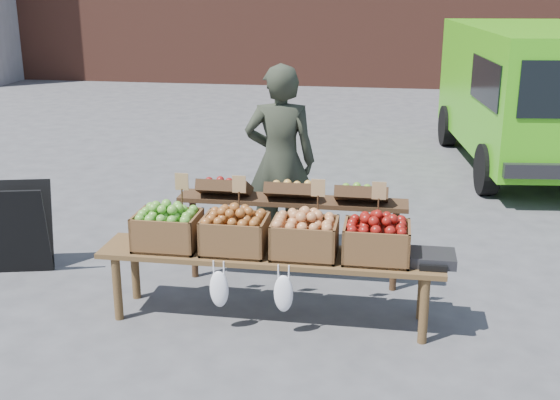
% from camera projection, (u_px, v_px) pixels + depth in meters
% --- Properties ---
extents(ground, '(80.00, 80.00, 0.00)m').
position_uv_depth(ground, '(376.00, 331.00, 5.46)').
color(ground, '#4A4A4D').
extents(delivery_van, '(2.53, 4.67, 2.00)m').
position_uv_depth(delivery_van, '(531.00, 99.00, 9.94)').
color(delivery_van, '#43B714').
rests_on(delivery_van, ground).
extents(vendor, '(0.73, 0.52, 1.88)m').
position_uv_depth(vendor, '(280.00, 162.00, 6.76)').
color(vendor, '#292E22').
rests_on(vendor, ground).
extents(chalkboard_sign, '(0.63, 0.44, 0.86)m').
position_uv_depth(chalkboard_sign, '(19.00, 228.00, 6.46)').
color(chalkboard_sign, black).
rests_on(chalkboard_sign, ground).
extents(back_table, '(2.10, 0.44, 1.04)m').
position_uv_depth(back_table, '(292.00, 229.00, 6.18)').
color(back_table, '#3B2615').
rests_on(back_table, ground).
extents(display_bench, '(2.70, 0.56, 0.57)m').
position_uv_depth(display_bench, '(270.00, 286.00, 5.58)').
color(display_bench, brown).
rests_on(display_bench, ground).
extents(crate_golden_apples, '(0.50, 0.40, 0.28)m').
position_uv_depth(crate_golden_apples, '(168.00, 230.00, 5.58)').
color(crate_golden_apples, '#3C8122').
rests_on(crate_golden_apples, display_bench).
extents(crate_russet_pears, '(0.50, 0.40, 0.28)m').
position_uv_depth(crate_russet_pears, '(235.00, 234.00, 5.49)').
color(crate_russet_pears, '#A3592D').
rests_on(crate_russet_pears, display_bench).
extents(crate_red_apples, '(0.50, 0.40, 0.28)m').
position_uv_depth(crate_red_apples, '(305.00, 238.00, 5.41)').
color(crate_red_apples, '#AD8E3F').
rests_on(crate_red_apples, display_bench).
extents(crate_green_apples, '(0.50, 0.40, 0.28)m').
position_uv_depth(crate_green_apples, '(376.00, 242.00, 5.32)').
color(crate_green_apples, '#611110').
rests_on(crate_green_apples, display_bench).
extents(weighing_scale, '(0.34, 0.30, 0.08)m').
position_uv_depth(weighing_scale, '(433.00, 258.00, 5.29)').
color(weighing_scale, black).
rests_on(weighing_scale, display_bench).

